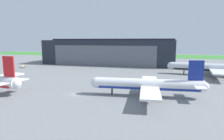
% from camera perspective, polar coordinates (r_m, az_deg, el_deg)
% --- Properties ---
extents(ground_plane, '(440.00, 440.00, 0.00)m').
position_cam_1_polar(ground_plane, '(68.63, -10.68, -7.11)').
color(ground_plane, slate).
extents(grass_field_strip, '(440.00, 56.00, 0.08)m').
position_cam_1_polar(grass_field_strip, '(242.74, 8.35, 4.23)').
color(grass_field_strip, '#3A8333').
rests_on(grass_field_strip, ground_plane).
extents(maintenance_hangar, '(99.59, 41.35, 19.85)m').
position_cam_1_polar(maintenance_hangar, '(158.64, -0.48, 5.42)').
color(maintenance_hangar, '#232833').
rests_on(maintenance_hangar, ground_plane).
extents(airliner_near_right, '(38.41, 33.15, 12.34)m').
position_cam_1_polar(airliner_near_right, '(65.55, 10.42, -4.31)').
color(airliner_near_right, white).
rests_on(airliner_near_right, ground_plane).
extents(airliner_far_right, '(47.17, 40.68, 13.94)m').
position_cam_1_polar(airliner_far_right, '(114.94, 27.81, 0.51)').
color(airliner_far_right, silver).
rests_on(airliner_far_right, ground_plane).
extents(ops_van, '(3.07, 4.26, 1.95)m').
position_cam_1_polar(ops_van, '(145.92, -24.80, 0.98)').
color(ops_van, silver).
rests_on(ops_van, ground_plane).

